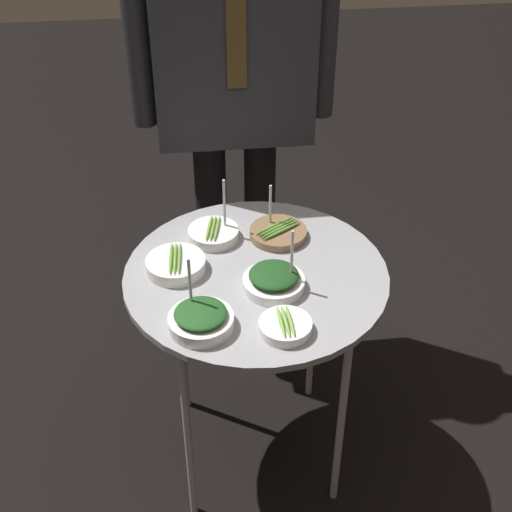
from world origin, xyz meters
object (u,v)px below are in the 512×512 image
bowl_spinach_near_rim (201,319)px  bowl_asparagus_mid_left (214,233)px  bowl_asparagus_front_center (285,326)px  bowl_asparagus_center (278,232)px  serving_cart (256,288)px  waiter_figure (233,61)px  bowl_spinach_back_right (274,280)px  bowl_asparagus_back_left (176,264)px

bowl_spinach_near_rim → bowl_asparagus_mid_left: (0.05, 0.34, -0.01)m
bowl_asparagus_front_center → bowl_asparagus_mid_left: bowl_asparagus_mid_left is taller
bowl_asparagus_center → bowl_asparagus_front_center: bearing=-95.8°
bowl_asparagus_center → bowl_spinach_near_rim: bearing=-124.0°
serving_cart → bowl_asparagus_mid_left: bearing=120.2°
serving_cart → waiter_figure: 0.65m
bowl_asparagus_center → waiter_figure: (-0.08, 0.38, 0.32)m
bowl_spinach_back_right → bowl_asparagus_back_left: 0.25m
bowl_asparagus_center → bowl_asparagus_mid_left: bearing=175.6°
serving_cart → waiter_figure: bearing=90.1°
waiter_figure → bowl_asparagus_mid_left: bearing=-103.9°
bowl_asparagus_back_left → bowl_asparagus_mid_left: (0.10, 0.12, -0.00)m
bowl_asparagus_front_center → bowl_spinach_near_rim: 0.19m
bowl_asparagus_front_center → waiter_figure: (-0.04, 0.74, 0.32)m
serving_cart → bowl_asparagus_back_left: bearing=170.1°
bowl_asparagus_front_center → bowl_asparagus_mid_left: bearing=109.3°
bowl_asparagus_center → bowl_asparagus_mid_left: size_ratio=0.91×
bowl_asparagus_front_center → bowl_asparagus_back_left: (-0.23, 0.25, 0.00)m
bowl_asparagus_back_left → bowl_asparagus_mid_left: bowl_asparagus_mid_left is taller
serving_cart → bowl_asparagus_front_center: (0.04, -0.22, 0.06)m
bowl_asparagus_front_center → bowl_spinach_near_rim: (-0.18, 0.03, 0.01)m
bowl_spinach_back_right → waiter_figure: (-0.04, 0.59, 0.31)m
bowl_asparagus_center → bowl_asparagus_mid_left: (-0.17, 0.01, 0.00)m
bowl_spinach_back_right → waiter_figure: waiter_figure is taller
waiter_figure → serving_cart: bearing=-89.9°
bowl_spinach_near_rim → bowl_spinach_back_right: bearing=33.2°
bowl_spinach_back_right → bowl_spinach_near_rim: (-0.18, -0.12, 0.00)m
bowl_asparagus_back_left → waiter_figure: 0.62m
serving_cart → bowl_spinach_back_right: bowl_spinach_back_right is taller
serving_cart → bowl_asparagus_mid_left: 0.19m
bowl_asparagus_mid_left → waiter_figure: (0.09, 0.37, 0.32)m
serving_cart → bowl_asparagus_center: 0.17m
bowl_asparagus_front_center → waiter_figure: 0.81m
bowl_asparagus_mid_left → waiter_figure: size_ratio=0.10×
bowl_spinach_back_right → bowl_asparagus_front_center: bowl_spinach_back_right is taller
bowl_asparagus_front_center → bowl_asparagus_center: bearing=84.2°
bowl_asparagus_center → bowl_spinach_near_rim: 0.39m
bowl_spinach_back_right → bowl_asparagus_back_left: size_ratio=1.11×
waiter_figure → bowl_spinach_near_rim: bearing=-101.5°
bowl_spinach_back_right → bowl_asparagus_mid_left: (-0.13, 0.22, -0.01)m
bowl_asparagus_center → bowl_spinach_near_rim: size_ratio=0.91×
serving_cart → bowl_asparagus_back_left: size_ratio=4.53×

